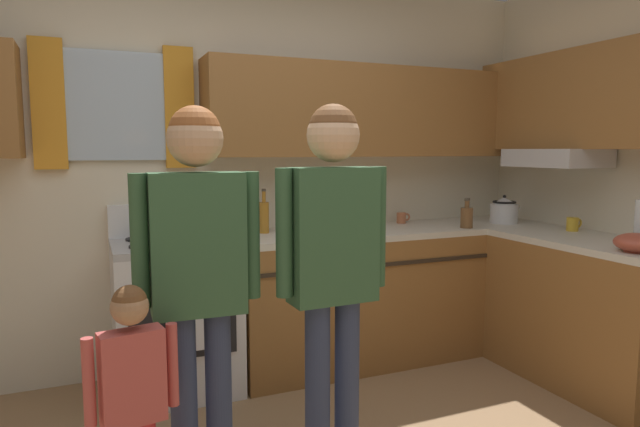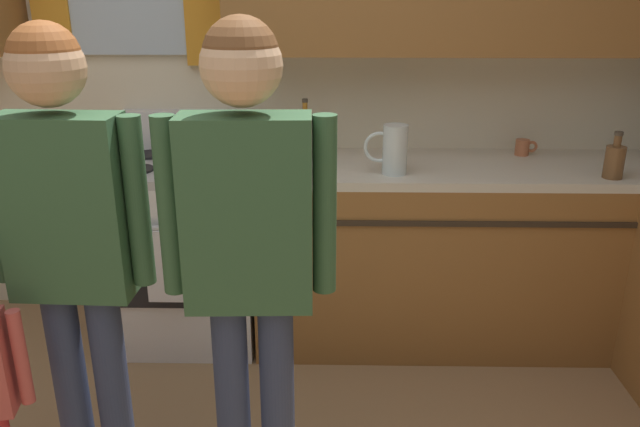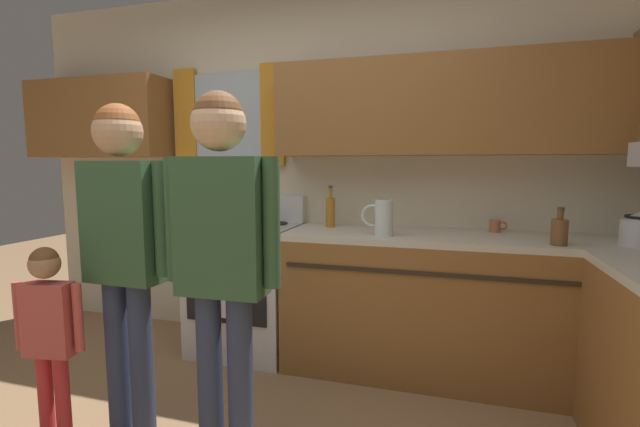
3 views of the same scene
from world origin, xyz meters
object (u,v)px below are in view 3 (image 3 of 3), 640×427
Objects in this scene: adult_holding_child at (123,235)px; small_child at (49,327)px; water_pitcher at (383,218)px; adult_in_plaid at (222,241)px; cup_terracotta at (496,226)px; stove_oven at (247,285)px; bottle_squat_brown at (559,231)px; bottle_oil_amber at (330,211)px.

adult_holding_child is 1.65× the size of small_child.
water_pitcher is 0.23× the size of small_child.
adult_holding_child reaches higher than water_pitcher.
cup_terracotta is at bearing 49.54° from adult_in_plaid.
adult_in_plaid is 0.92m from small_child.
cup_terracotta is at bearing 6.09° from stove_oven.
adult_holding_child is at bearing -137.44° from water_pitcher.
stove_oven is 0.68× the size of adult_in_plaid.
adult_in_plaid is at bearing -68.24° from stove_oven.
adult_in_plaid is at bearing -145.72° from bottle_squat_brown.
stove_oven is at bearing 75.64° from small_child.
stove_oven is at bearing -173.91° from cup_terracotta.
small_child is at bearing -123.11° from bottle_oil_amber.
cup_terracotta is (1.66, 0.18, 0.47)m from stove_oven.
adult_in_plaid is (-1.18, -1.39, 0.08)m from cup_terracotta.
bottle_squat_brown is (1.35, -0.32, -0.03)m from bottle_oil_amber.
bottle_oil_amber is 2.63× the size of cup_terracotta.
bottle_oil_amber is at bearing 145.69° from water_pitcher.
bottle_squat_brown is 0.95m from water_pitcher.
adult_holding_child reaches higher than cup_terracotta.
adult_in_plaid is (-0.11, -1.32, 0.01)m from bottle_oil_amber.
bottle_oil_amber reaches higher than cup_terracotta.
small_child is at bearing -143.30° from cup_terracotta.
stove_oven reaches higher than small_child.
adult_in_plaid is (0.48, -1.21, 0.55)m from stove_oven.
adult_holding_child is 0.55m from adult_in_plaid.
cup_terracotta reaches higher than small_child.
stove_oven is 0.81m from bottle_oil_amber.
cup_terracotta is 1.82m from adult_in_plaid.
small_child is (-2.00, -1.49, -0.33)m from cup_terracotta.
bottle_squat_brown is at bearing 34.28° from adult_in_plaid.
stove_oven is at bearing 111.76° from adult_in_plaid.
adult_holding_child is at bearing -93.27° from stove_oven.
bottle_squat_brown is 2.56m from small_child.
adult_in_plaid is (-1.46, -0.99, 0.04)m from bottle_squat_brown.
adult_holding_child reaches higher than bottle_squat_brown.
stove_oven is 5.00× the size of water_pitcher.
cup_terracotta is (-0.28, 0.39, -0.04)m from bottle_squat_brown.
water_pitcher is at bearing 42.56° from adult_holding_child.
adult_holding_child reaches higher than bottle_oil_amber.
adult_in_plaid is at bearing -115.97° from water_pitcher.
bottle_squat_brown is at bearing -13.32° from bottle_oil_amber.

